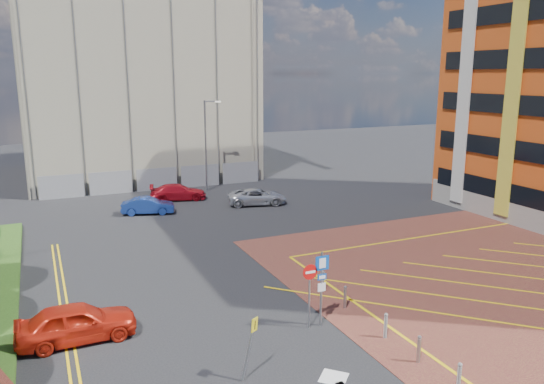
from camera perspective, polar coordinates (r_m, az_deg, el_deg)
ground at (r=21.84m, az=5.38°, el=-15.39°), size 140.00×140.00×0.00m
lamp_back at (r=47.13m, az=-7.06°, el=5.35°), size 1.53×0.16×8.00m
sign_cluster at (r=21.92m, az=4.89°, el=-9.64°), size 1.17×0.12×3.20m
warning_sign at (r=18.57m, az=-2.31°, el=-15.70°), size 0.70×0.41×2.25m
bollard_row at (r=21.55m, az=13.19°, el=-14.69°), size 0.14×11.14×0.90m
construction_building at (r=57.52m, az=-14.89°, el=12.96°), size 21.20×19.20×22.00m
construction_fence at (r=48.78m, az=-11.11°, el=1.46°), size 21.60×0.06×2.00m
car_red_left at (r=22.57m, az=-20.27°, el=-13.02°), size 4.53×1.86×1.54m
car_blue_back at (r=40.52m, az=-13.20°, el=-1.44°), size 4.05×2.36×1.26m
car_red_back at (r=44.51m, az=-10.07°, el=-0.01°), size 4.86×2.78×1.33m
car_silver_back at (r=42.30m, az=-1.62°, el=-0.49°), size 5.04×3.23×1.29m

